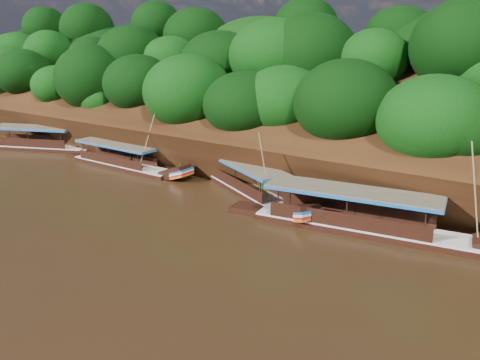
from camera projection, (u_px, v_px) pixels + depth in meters
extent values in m
plane|color=black|center=(164.00, 228.00, 29.29)|extent=(160.00, 160.00, 0.00)
cube|color=black|center=(293.00, 134.00, 40.69)|extent=(120.00, 16.12, 13.64)
cube|color=black|center=(340.00, 152.00, 49.43)|extent=(120.00, 24.00, 12.00)
ellipsoid|color=#093609|center=(39.00, 107.00, 59.56)|extent=(16.00, 8.00, 6.00)
ellipsoid|color=#093609|center=(117.00, 59.00, 60.72)|extent=(20.00, 10.00, 8.00)
ellipsoid|color=#093609|center=(232.00, 128.00, 43.30)|extent=(18.00, 8.00, 6.40)
ellipsoid|color=#093609|center=(332.00, 63.00, 44.49)|extent=(24.00, 11.00, 8.40)
cube|color=black|center=(363.00, 232.00, 28.63)|extent=(13.60, 4.46, 0.94)
cube|color=silver|center=(363.00, 225.00, 28.50)|extent=(13.61, 4.53, 0.10)
cube|color=brown|center=(352.00, 191.00, 28.27)|extent=(10.79, 4.33, 0.13)
cube|color=#195AA7|center=(352.00, 193.00, 28.31)|extent=(10.79, 4.33, 0.19)
cylinder|color=tan|center=(475.00, 193.00, 24.71)|extent=(0.85, 1.67, 5.80)
cube|color=black|center=(251.00, 195.00, 35.57)|extent=(11.13, 6.79, 0.85)
cube|color=silver|center=(251.00, 190.00, 35.45)|extent=(11.16, 6.84, 0.09)
cube|color=black|center=(300.00, 212.00, 29.99)|extent=(3.10, 2.57, 1.60)
cube|color=#195AA7|center=(306.00, 212.00, 29.31)|extent=(1.96, 2.07, 0.58)
cube|color=red|center=(306.00, 216.00, 29.40)|extent=(1.96, 2.07, 0.58)
cube|color=brown|center=(246.00, 164.00, 35.52)|extent=(9.05, 6.00, 0.11)
cube|color=#195AA7|center=(246.00, 165.00, 35.55)|extent=(9.05, 6.00, 0.17)
cylinder|color=tan|center=(264.00, 166.00, 32.07)|extent=(0.17, 1.44, 4.95)
cube|color=black|center=(123.00, 168.00, 43.18)|extent=(11.75, 1.99, 0.80)
cube|color=silver|center=(123.00, 164.00, 43.08)|extent=(11.75, 2.05, 0.09)
cube|color=black|center=(175.00, 172.00, 39.29)|extent=(2.76, 1.48, 1.58)
cube|color=#195AA7|center=(182.00, 171.00, 38.80)|extent=(1.44, 1.53, 0.59)
cube|color=red|center=(182.00, 174.00, 38.89)|extent=(1.44, 1.53, 0.59)
cube|color=brown|center=(116.00, 144.00, 42.99)|extent=(9.20, 2.28, 0.11)
cube|color=#195AA7|center=(116.00, 145.00, 43.02)|extent=(9.20, 2.28, 0.16)
cylinder|color=tan|center=(147.00, 141.00, 40.20)|extent=(1.27, 1.13, 4.87)
cube|color=black|center=(42.00, 150.00, 50.34)|extent=(11.71, 6.75, 0.92)
cube|color=silver|center=(41.00, 146.00, 50.22)|extent=(11.74, 6.81, 0.10)
cube|color=black|center=(97.00, 146.00, 48.75)|extent=(3.24, 2.66, 1.69)
cube|color=#195AA7|center=(103.00, 144.00, 48.51)|extent=(2.03, 2.18, 0.61)
cube|color=red|center=(104.00, 147.00, 48.61)|extent=(2.03, 2.18, 0.61)
cube|color=brown|center=(33.00, 127.00, 49.80)|extent=(9.50, 6.04, 0.12)
cube|color=#195AA7|center=(33.00, 128.00, 49.84)|extent=(9.50, 6.04, 0.18)
cone|color=#326118|center=(53.00, 138.00, 52.01)|extent=(1.50, 1.50, 1.81)
cone|color=#326118|center=(87.00, 147.00, 48.31)|extent=(1.50, 1.50, 1.47)
cone|color=#326118|center=(135.00, 157.00, 43.53)|extent=(1.50, 1.50, 1.78)
cone|color=#326118|center=(182.00, 169.00, 40.12)|extent=(1.50, 1.50, 1.35)
cone|color=#326118|center=(264.00, 184.00, 35.35)|extent=(1.50, 1.50, 1.68)
cone|color=#326118|center=(332.00, 197.00, 32.18)|extent=(1.50, 1.50, 1.83)
cone|color=#326118|center=(426.00, 217.00, 28.92)|extent=(1.50, 1.50, 1.55)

